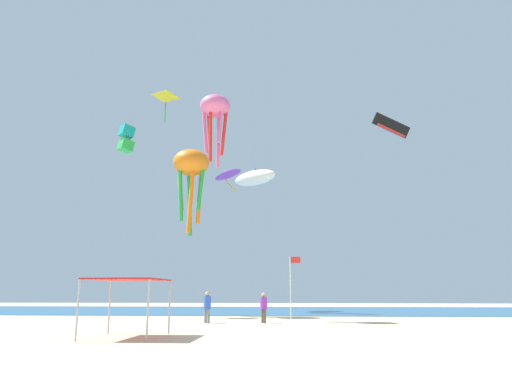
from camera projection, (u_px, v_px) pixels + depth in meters
name	position (u px, v px, depth m)	size (l,w,h in m)	color
ground	(275.00, 338.00, 18.66)	(110.00, 110.00, 0.10)	beige
ocean_strip	(284.00, 310.00, 44.18)	(110.00, 21.32, 0.03)	#28608C
canopy_tent	(129.00, 282.00, 18.65)	(2.63, 3.16, 2.22)	#B2B2B7
person_near_tent	(264.00, 305.00, 26.86)	(0.40, 0.42, 1.67)	brown
person_leftmost	(207.00, 304.00, 26.84)	(0.41, 0.41, 1.73)	slate
banner_flag	(292.00, 283.00, 26.55)	(0.61, 0.06, 3.65)	silver
kite_octopus_pink	(215.00, 110.00, 32.24)	(2.91, 2.91, 4.86)	pink
kite_diamond_yellow	(166.00, 98.00, 46.85)	(2.68, 2.68, 2.79)	yellow
kite_delta_purple	(227.00, 173.00, 46.69)	(2.68, 2.67, 2.34)	purple
kite_inflatable_white	(255.00, 178.00, 41.34)	(4.47, 3.84, 1.71)	white
kite_parafoil_black	(391.00, 126.00, 46.51)	(3.86, 1.55, 2.38)	black
kite_box_teal	(126.00, 139.00, 36.20)	(1.40, 1.40, 2.11)	teal
kite_octopus_orange	(191.00, 167.00, 36.33)	(3.40, 3.40, 6.53)	orange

